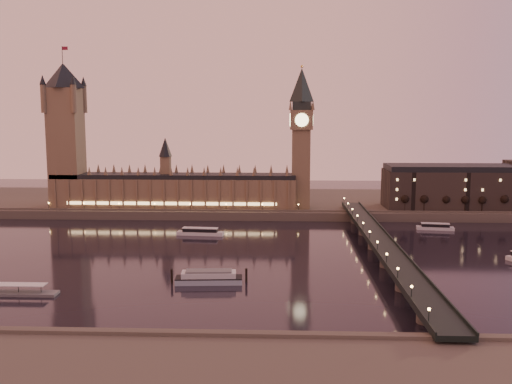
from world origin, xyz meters
TOP-DOWN VIEW (x-y plane):
  - ground at (0.00, 0.00)m, footprint 700.00×700.00m
  - far_embankment at (30.00, 165.00)m, footprint 560.00×130.00m
  - palace_of_westminster at (-40.12, 120.99)m, footprint 180.00×26.62m
  - victoria_tower at (-120.00, 121.00)m, footprint 31.68×31.68m
  - big_ben at (53.99, 120.99)m, footprint 17.68×17.68m
  - westminster_bridge at (91.61, 0.00)m, footprint 13.20×260.00m
  - city_block at (194.94, 130.93)m, footprint 155.00×45.00m
  - bare_tree_0 at (127.05, 109.00)m, footprint 5.16×5.16m
  - bare_tree_1 at (141.17, 109.00)m, footprint 5.16×5.16m
  - bare_tree_2 at (155.29, 109.00)m, footprint 5.16×5.16m
  - bare_tree_3 at (169.42, 109.00)m, footprint 5.16×5.16m
  - bare_tree_4 at (183.54, 109.00)m, footprint 5.16×5.16m
  - bare_tree_5 at (197.66, 109.00)m, footprint 5.16×5.16m
  - cruise_boat_a at (-11.18, 51.82)m, footprint 29.65×8.76m
  - cruise_boat_b at (140.57, 74.60)m, footprint 24.24×8.99m
  - moored_barge at (6.80, -49.81)m, footprint 34.48×10.42m
  - pontoon_pier at (-75.27, -69.38)m, footprint 40.58×6.76m

SIDE VIEW (x-z plane):
  - ground at x=0.00m, z-range 0.00..0.00m
  - pontoon_pier at x=-75.27m, z-range -4.24..6.58m
  - cruise_boat_b at x=140.57m, z-range -0.26..4.11m
  - cruise_boat_a at x=-11.18m, z-range -0.28..4.40m
  - moored_barge at x=6.80m, z-range -0.49..5.84m
  - far_embankment at x=30.00m, z-range 0.00..6.00m
  - westminster_bridge at x=91.61m, z-range -2.13..13.17m
  - bare_tree_0 at x=127.05m, z-range 8.56..19.05m
  - bare_tree_1 at x=141.17m, z-range 8.56..19.05m
  - bare_tree_2 at x=155.29m, z-range 8.56..19.05m
  - bare_tree_3 at x=169.42m, z-range 8.56..19.05m
  - bare_tree_4 at x=183.54m, z-range 8.56..19.05m
  - bare_tree_5 at x=197.66m, z-range 8.56..19.05m
  - palace_of_westminster at x=-40.12m, z-range -4.29..47.71m
  - city_block at x=194.94m, z-range 5.24..39.24m
  - big_ben at x=53.99m, z-range 11.95..115.95m
  - victoria_tower at x=-120.00m, z-range 6.79..124.79m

